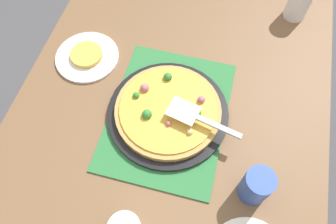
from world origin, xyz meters
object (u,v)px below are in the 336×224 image
plate_far_right (87,57)px  cup_far (256,186)px  pizza_server (198,117)px  served_slice_right (86,55)px  pizza (168,110)px  pizza_pan (168,113)px  cup_near (299,3)px

plate_far_right → cup_far: cup_far is taller
plate_far_right → pizza_server: bearing=68.2°
served_slice_right → cup_far: cup_far is taller
pizza → pizza_server: size_ratio=1.41×
pizza_server → pizza_pan: bearing=-102.7°
pizza_pan → served_slice_right: size_ratio=3.45×
pizza_pan → pizza_server: (0.02, 0.10, 0.06)m
served_slice_right → pizza_server: size_ratio=0.47×
served_slice_right → cup_far: size_ratio=0.92×
cup_far → pizza: bearing=-121.7°
pizza → plate_far_right: pizza is taller
cup_far → pizza_server: (-0.16, -0.19, 0.01)m
cup_near → cup_far: same height
pizza_pan → cup_near: 0.64m
pizza → cup_far: (0.18, 0.29, 0.03)m
pizza_pan → cup_near: bearing=146.5°
pizza_pan → pizza_server: size_ratio=1.63×
cup_near → cup_far: size_ratio=1.00×
cup_near → pizza_server: bearing=-24.9°
pizza → pizza_server: pizza_server is taller
pizza_pan → served_slice_right: bearing=-114.2°
pizza → cup_far: size_ratio=2.75×
pizza_pan → cup_far: (0.18, 0.29, 0.05)m
pizza_pan → served_slice_right: 0.36m
cup_far → served_slice_right: bearing=-117.8°
cup_far → pizza_server: cup_far is taller
served_slice_right → pizza_server: (0.17, 0.43, 0.05)m
served_slice_right → cup_near: size_ratio=0.92×
pizza → pizza_server: 0.10m
pizza_pan → cup_far: size_ratio=3.17×
served_slice_right → cup_far: 0.70m
pizza → pizza_pan: bearing=22.3°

